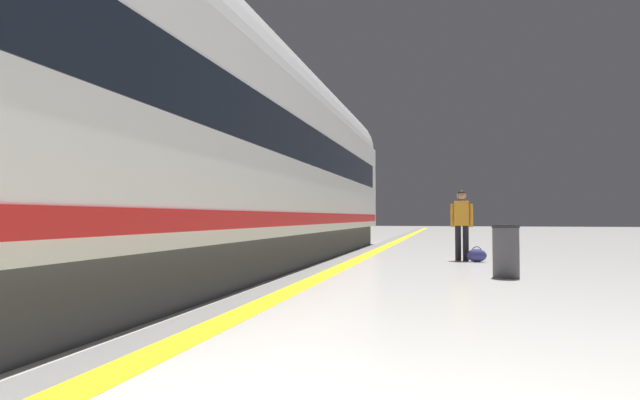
% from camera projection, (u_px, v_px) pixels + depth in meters
% --- Properties ---
extents(safety_line_strip, '(0.36, 80.00, 0.01)m').
position_uv_depth(safety_line_strip, '(325.00, 274.00, 9.36)').
color(safety_line_strip, yellow).
rests_on(safety_line_strip, ground).
extents(tactile_edge_band, '(0.55, 80.00, 0.01)m').
position_uv_depth(tactile_edge_band, '(310.00, 274.00, 9.43)').
color(tactile_edge_band, slate).
rests_on(tactile_edge_band, ground).
extents(high_speed_train, '(2.94, 31.32, 4.97)m').
position_uv_depth(high_speed_train, '(71.00, 90.00, 5.99)').
color(high_speed_train, '#38383D').
rests_on(high_speed_train, ground).
extents(passenger_near, '(0.52, 0.23, 1.67)m').
position_uv_depth(passenger_near, '(462.00, 220.00, 12.39)').
color(passenger_near, black).
rests_on(passenger_near, ground).
extents(duffel_bag_near, '(0.44, 0.26, 0.36)m').
position_uv_depth(duffel_bag_near, '(477.00, 255.00, 11.99)').
color(duffel_bag_near, navy).
rests_on(duffel_bag_near, ground).
extents(waste_bin, '(0.46, 0.46, 0.91)m').
position_uv_depth(waste_bin, '(506.00, 251.00, 8.92)').
color(waste_bin, '#4C4C51').
rests_on(waste_bin, ground).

